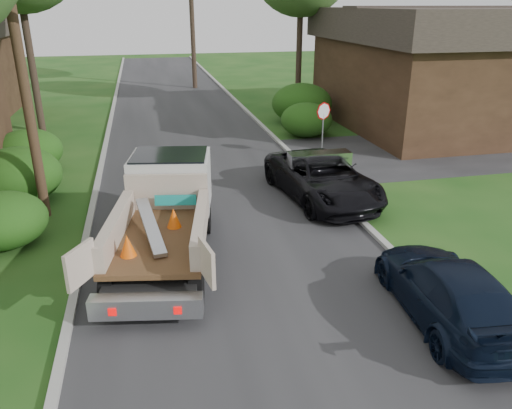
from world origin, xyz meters
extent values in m
plane|color=#184714|center=(0.00, 0.00, 0.00)|extent=(120.00, 120.00, 0.00)
cube|color=#28282B|center=(0.00, 10.00, 0.00)|extent=(8.00, 90.00, 0.02)
cube|color=#28282B|center=(12.00, 9.00, 0.01)|extent=(16.00, 7.00, 0.02)
cube|color=#9E9E99|center=(-4.10, 10.00, 0.06)|extent=(0.20, 90.00, 0.12)
cube|color=#9E9E99|center=(4.10, 10.00, 0.06)|extent=(0.20, 90.00, 0.12)
cylinder|color=slate|center=(5.20, 9.00, 1.00)|extent=(0.06, 0.06, 2.00)
cylinder|color=#B20A0A|center=(5.20, 9.00, 2.10)|extent=(0.71, 0.32, 0.76)
cylinder|color=#382619|center=(-5.50, 5.00, 5.00)|extent=(0.30, 0.30, 10.00)
cube|color=#332115|center=(13.00, 14.00, 2.25)|extent=(9.00, 12.00, 4.50)
cube|color=#332B26|center=(13.00, 14.00, 5.30)|extent=(9.72, 12.96, 1.60)
cube|color=#332B26|center=(13.00, 14.00, 6.10)|extent=(9.72, 1.80, 0.20)
ellipsoid|color=#14440F|center=(-6.20, 3.00, 0.77)|extent=(2.34, 2.34, 1.53)
ellipsoid|color=#14440F|center=(-6.50, 6.50, 0.94)|extent=(2.86, 2.86, 1.87)
ellipsoid|color=#14440F|center=(-6.80, 10.00, 0.85)|extent=(2.60, 2.60, 1.70)
ellipsoid|color=#14440F|center=(5.80, 13.00, 0.85)|extent=(2.60, 2.60, 1.70)
ellipsoid|color=#14440F|center=(6.50, 16.00, 1.10)|extent=(3.38, 3.38, 2.21)
cylinder|color=#2D2119|center=(-7.50, 17.00, 4.50)|extent=(0.36, 0.36, 9.00)
cylinder|color=#2D2119|center=(7.50, 20.00, 4.25)|extent=(0.36, 0.36, 8.50)
cylinder|color=#2D2119|center=(2.00, 30.00, 5.50)|extent=(0.36, 0.36, 11.00)
cylinder|color=black|center=(-2.57, 2.95, 0.45)|extent=(0.46, 0.95, 0.91)
cylinder|color=black|center=(-0.69, 2.61, 0.45)|extent=(0.46, 0.95, 0.91)
cylinder|color=black|center=(-3.25, -0.81, 0.45)|extent=(0.46, 0.95, 0.91)
cylinder|color=black|center=(-1.37, -1.15, 0.45)|extent=(0.46, 0.95, 0.91)
cube|color=black|center=(-1.95, 1.00, 0.62)|extent=(3.02, 6.10, 0.24)
cube|color=silver|center=(-1.58, 3.08, 1.51)|extent=(2.50, 2.18, 1.56)
cube|color=black|center=(-1.58, 3.08, 2.06)|extent=(2.33, 2.00, 0.55)
cube|color=#472D19|center=(-2.08, 0.31, 1.01)|extent=(2.82, 3.96, 0.12)
cube|color=beige|center=(-1.75, 2.09, 1.56)|extent=(2.20, 0.49, 1.01)
cube|color=beige|center=(-3.07, 0.48, 1.36)|extent=(0.85, 3.41, 0.60)
cube|color=beige|center=(-1.09, 0.13, 1.36)|extent=(0.85, 3.41, 0.60)
cube|color=silver|center=(-2.46, -1.82, 0.55)|extent=(2.34, 0.76, 0.45)
cube|color=#B20505|center=(-3.14, -1.89, 0.55)|extent=(0.17, 0.07, 0.16)
cube|color=#B20505|center=(-1.85, -2.12, 0.55)|extent=(0.17, 0.07, 0.16)
cube|color=beige|center=(-3.67, -1.45, 1.46)|extent=(0.53, 0.82, 0.81)
cube|color=beige|center=(-1.19, -1.90, 1.46)|extent=(0.23, 0.91, 0.81)
cube|color=silver|center=(-2.26, 0.44, 1.35)|extent=(0.65, 2.62, 0.46)
cone|color=#F2590A|center=(-2.78, -0.49, 1.32)|extent=(0.42, 0.42, 0.50)
cone|color=#F2590A|center=(-1.67, 0.85, 1.32)|extent=(0.42, 0.42, 0.50)
cube|color=#148C84|center=(-1.55, 1.80, 1.42)|extent=(1.11, 0.29, 0.28)
imported|color=black|center=(3.60, 4.50, 0.76)|extent=(3.13, 5.73, 1.52)
imported|color=black|center=(3.80, -2.82, 0.67)|extent=(2.29, 4.79, 1.35)
camera|label=1|loc=(-2.18, -10.78, 6.30)|focal=35.00mm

